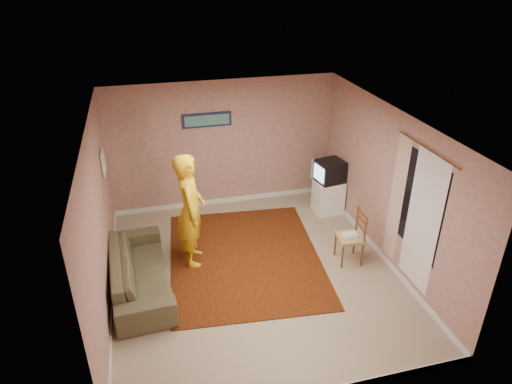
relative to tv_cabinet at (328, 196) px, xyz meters
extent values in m
plane|color=gray|center=(-1.95, -1.61, -0.34)|extent=(5.00, 5.00, 0.00)
cube|color=tan|center=(-1.95, 0.89, 0.96)|extent=(4.50, 0.02, 2.60)
cube|color=tan|center=(-1.95, -4.11, 0.96)|extent=(4.50, 0.02, 2.60)
cube|color=tan|center=(-4.20, -1.61, 0.96)|extent=(0.02, 5.00, 2.60)
cube|color=tan|center=(0.30, -1.61, 0.96)|extent=(0.02, 5.00, 2.60)
cube|color=white|center=(-1.95, -1.61, 2.26)|extent=(4.50, 5.00, 0.02)
cube|color=silver|center=(-1.95, 0.88, -0.29)|extent=(4.50, 0.02, 0.10)
cube|color=silver|center=(-4.19, -1.61, -0.29)|extent=(0.02, 5.00, 0.10)
cube|color=silver|center=(0.29, -1.61, -0.29)|extent=(0.02, 5.00, 0.10)
cube|color=black|center=(0.29, -2.51, 1.11)|extent=(0.01, 1.10, 1.50)
cube|color=silver|center=(0.28, -2.66, 0.91)|extent=(0.01, 0.75, 2.10)
cube|color=beige|center=(0.26, -1.96, 0.91)|extent=(0.01, 0.35, 2.10)
cylinder|color=brown|center=(0.25, -2.51, 1.98)|extent=(0.02, 1.40, 0.02)
cube|color=#151B3A|center=(-2.25, 0.86, 1.51)|extent=(0.95, 0.03, 0.28)
cube|color=#2C517C|center=(-2.25, 0.84, 1.51)|extent=(0.86, 0.01, 0.20)
cube|color=beige|center=(-4.17, -0.01, 1.21)|extent=(0.03, 0.38, 0.42)
cube|color=silver|center=(-4.15, -0.01, 1.21)|extent=(0.01, 0.30, 0.34)
cube|color=black|center=(-2.00, -1.17, -0.33)|extent=(2.80, 3.37, 0.02)
cube|color=white|center=(0.00, 0.00, 0.00)|extent=(0.53, 0.48, 0.68)
cube|color=black|center=(0.00, 0.00, 0.56)|extent=(0.56, 0.53, 0.43)
cube|color=#8CB2F2|center=(-0.25, -0.04, 0.56)|extent=(0.08, 0.36, 0.31)
cube|color=tan|center=(0.05, 0.38, 0.08)|extent=(0.45, 0.44, 0.05)
cube|color=brown|center=(0.05, 0.38, 0.30)|extent=(0.39, 0.11, 0.45)
cube|color=#B3B2B7|center=(0.05, 0.38, 0.14)|extent=(0.46, 0.38, 0.07)
cube|color=#99B1FA|center=(0.05, 0.57, 0.36)|extent=(0.41, 0.05, 0.43)
cube|color=tan|center=(-0.31, -1.68, 0.12)|extent=(0.44, 0.46, 0.05)
cube|color=brown|center=(-0.31, -1.68, 0.36)|extent=(0.07, 0.43, 0.49)
cube|color=silver|center=(-0.31, -1.68, 0.17)|extent=(0.25, 0.19, 0.05)
imported|color=#4C432E|center=(-3.75, -1.54, -0.02)|extent=(0.96, 2.20, 0.63)
imported|color=gold|center=(-2.86, -1.01, 0.64)|extent=(0.55, 0.76, 1.96)
camera|label=1|loc=(-3.43, -7.49, 4.30)|focal=32.00mm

